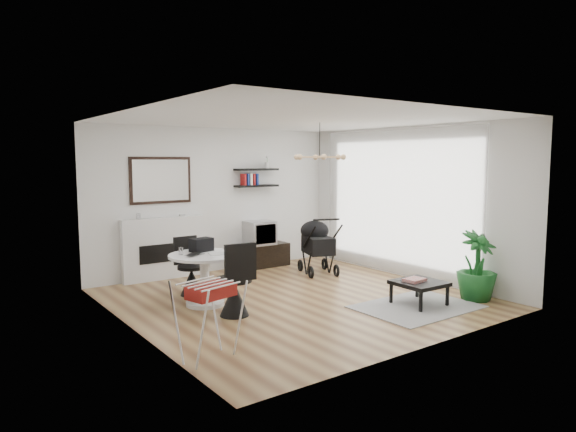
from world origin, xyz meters
TOP-DOWN VIEW (x-y plane):
  - floor at (0.00, 0.00)m, footprint 5.00×5.00m
  - ceiling at (0.00, 0.00)m, footprint 5.00×5.00m
  - wall_back at (0.00, 2.50)m, footprint 5.00×0.00m
  - wall_left at (-2.50, 0.00)m, footprint 0.00×5.00m
  - wall_right at (2.50, 0.00)m, footprint 0.00×5.00m
  - sheer_curtain at (2.40, 0.20)m, footprint 0.04×3.60m
  - fireplace at (-1.10, 2.42)m, footprint 1.50×0.17m
  - shelf_lower at (0.82, 2.37)m, footprint 0.90×0.25m
  - shelf_upper at (0.82, 2.37)m, footprint 0.90×0.25m
  - pendant_lamp at (0.70, 0.30)m, footprint 0.90×0.90m
  - tv_console at (0.82, 2.28)m, footprint 1.20×0.42m
  - crt_tv at (0.82, 2.28)m, footprint 0.53×0.47m
  - dining_table at (-1.28, 0.49)m, footprint 1.03×1.03m
  - laptop at (-1.41, 0.45)m, footprint 0.39×0.37m
  - black_bag at (-1.21, 0.72)m, footprint 0.36×0.26m
  - newspaper at (-1.07, 0.39)m, footprint 0.40×0.36m
  - drinking_glass at (-1.57, 0.65)m, footprint 0.06×0.06m
  - chair_far at (-1.19, 1.14)m, footprint 0.43×0.44m
  - chair_near at (-1.19, -0.22)m, footprint 0.49×0.51m
  - drying_rack at (-2.18, -1.38)m, footprint 0.67×0.64m
  - stroller at (1.40, 1.21)m, footprint 0.80×0.99m
  - rug at (1.14, -1.39)m, footprint 1.69×1.22m
  - coffee_table at (1.25, -1.33)m, footprint 0.68×0.68m
  - magazines at (1.20, -1.28)m, footprint 0.32×0.26m
  - potted_plant at (2.17, -1.65)m, footprint 0.61×0.61m

SIDE VIEW (x-z plane):
  - floor at x=0.00m, z-range 0.00..0.00m
  - rug at x=1.14m, z-range 0.00..0.01m
  - tv_console at x=0.82m, z-range 0.00..0.45m
  - chair_far at x=-1.19m, z-range -0.17..0.74m
  - coffee_table at x=1.25m, z-range 0.14..0.48m
  - chair_near at x=-1.19m, z-range -0.19..0.83m
  - magazines at x=1.20m, z-range 0.35..0.39m
  - drying_rack at x=-2.18m, z-range 0.02..0.86m
  - stroller at x=1.40m, z-range -0.08..1.01m
  - dining_table at x=-1.28m, z-range 0.12..0.87m
  - potted_plant at x=2.17m, z-range 0.00..1.04m
  - crt_tv at x=0.82m, z-range 0.45..0.91m
  - fireplace at x=-1.10m, z-range -0.39..1.77m
  - newspaper at x=-1.07m, z-range 0.75..0.76m
  - laptop at x=-1.41m, z-range 0.75..0.78m
  - drinking_glass at x=-1.57m, z-range 0.75..0.86m
  - black_bag at x=-1.21m, z-range 0.75..0.95m
  - wall_back at x=0.00m, z-range -1.15..3.85m
  - wall_left at x=-2.50m, z-range -1.15..3.85m
  - wall_right at x=2.50m, z-range -1.15..3.85m
  - sheer_curtain at x=2.40m, z-range 0.05..2.65m
  - shelf_lower at x=0.82m, z-range 1.58..1.62m
  - shelf_upper at x=0.82m, z-range 1.90..1.94m
  - pendant_lamp at x=0.70m, z-range 2.10..2.20m
  - ceiling at x=0.00m, z-range 2.70..2.70m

